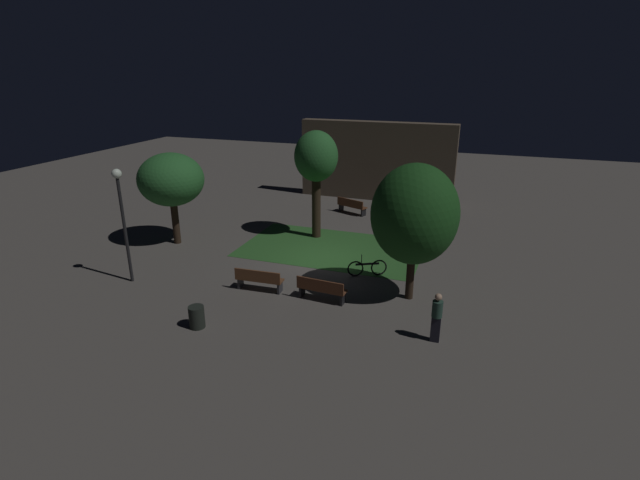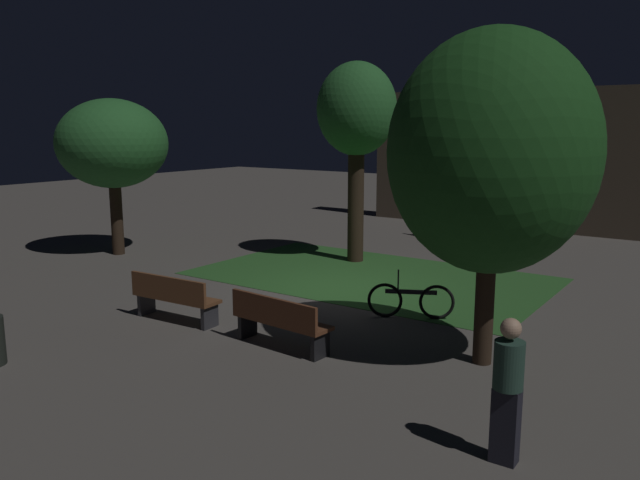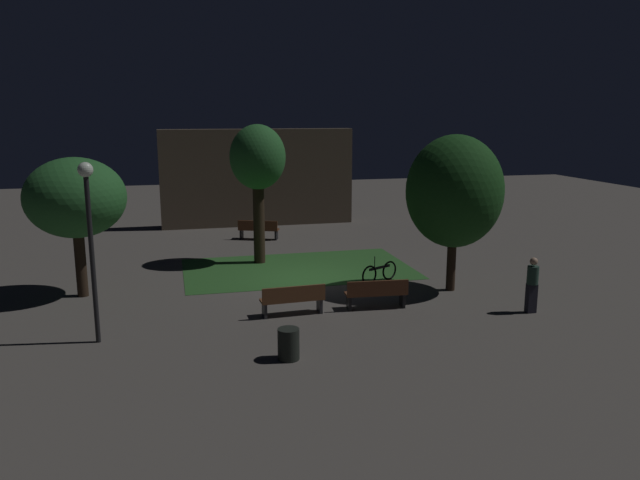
# 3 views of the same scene
# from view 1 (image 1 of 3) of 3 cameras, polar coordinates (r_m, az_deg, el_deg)

# --- Properties ---
(ground_plane) EXTENTS (60.00, 60.00, 0.00)m
(ground_plane) POSITION_cam_1_polar(r_m,az_deg,el_deg) (20.80, 0.25, -2.38)
(ground_plane) COLOR #56514C
(grass_lawn) EXTENTS (8.19, 4.95, 0.01)m
(grass_lawn) POSITION_cam_1_polar(r_m,az_deg,el_deg) (22.11, 1.41, -0.98)
(grass_lawn) COLOR #2D6028
(grass_lawn) RESTS_ON ground
(bench_back_row) EXTENTS (1.82, 0.57, 0.88)m
(bench_back_row) POSITION_cam_1_polar(r_m,az_deg,el_deg) (17.98, -7.31, -4.65)
(bench_back_row) COLOR brown
(bench_back_row) RESTS_ON ground
(bench_front_left) EXTENTS (1.83, 0.62, 0.88)m
(bench_front_left) POSITION_cam_1_polar(r_m,az_deg,el_deg) (17.10, 0.16, -5.84)
(bench_front_left) COLOR brown
(bench_front_left) RESTS_ON ground
(bench_near_trees) EXTENTS (1.85, 1.12, 0.88)m
(bench_near_trees) POSITION_cam_1_polar(r_m,az_deg,el_deg) (27.23, 3.78, 4.13)
(bench_near_trees) COLOR brown
(bench_near_trees) RESTS_ON ground
(tree_left_canopy) EXTENTS (2.99, 2.99, 4.29)m
(tree_left_canopy) POSITION_cam_1_polar(r_m,az_deg,el_deg) (22.94, -17.38, 6.87)
(tree_left_canopy) COLOR #2D2116
(tree_left_canopy) RESTS_ON ground
(tree_near_wall) EXTENTS (2.06, 2.06, 5.18)m
(tree_near_wall) POSITION_cam_1_polar(r_m,az_deg,el_deg) (22.60, -0.47, 9.66)
(tree_near_wall) COLOR #2D2116
(tree_near_wall) RESTS_ON ground
(tree_tall_center) EXTENTS (3.02, 3.02, 4.95)m
(tree_tall_center) POSITION_cam_1_polar(r_m,az_deg,el_deg) (16.64, 11.23, 3.00)
(tree_tall_center) COLOR #2D2116
(tree_tall_center) RESTS_ON ground
(lamp_post_plaza_west) EXTENTS (0.36, 0.36, 4.46)m
(lamp_post_plaza_west) POSITION_cam_1_polar(r_m,az_deg,el_deg) (19.23, -22.64, 3.70)
(lamp_post_plaza_west) COLOR black
(lamp_post_plaza_west) RESTS_ON ground
(trash_bin) EXTENTS (0.50, 0.50, 0.74)m
(trash_bin) POSITION_cam_1_polar(r_m,az_deg,el_deg) (16.02, -14.52, -8.89)
(trash_bin) COLOR black
(trash_bin) RESTS_ON ground
(bicycle) EXTENTS (1.47, 0.78, 0.93)m
(bicycle) POSITION_cam_1_polar(r_m,az_deg,el_deg) (19.24, 5.66, -3.32)
(bicycle) COLOR black
(bicycle) RESTS_ON ground
(pedestrian) EXTENTS (0.32, 0.32, 1.61)m
(pedestrian) POSITION_cam_1_polar(r_m,az_deg,el_deg) (14.99, 13.77, -8.86)
(pedestrian) COLOR black
(pedestrian) RESTS_ON ground
(building_wall_backdrop) EXTENTS (9.55, 0.80, 4.80)m
(building_wall_backdrop) POSITION_cam_1_polar(r_m,az_deg,el_deg) (30.09, 6.76, 9.34)
(building_wall_backdrop) COLOR brown
(building_wall_backdrop) RESTS_ON ground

